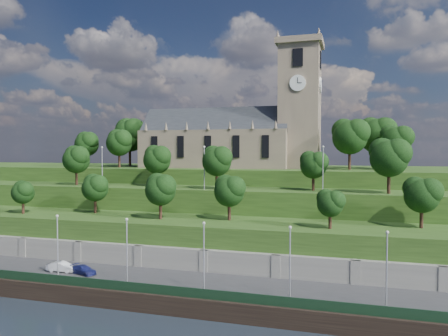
% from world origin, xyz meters
% --- Properties ---
extents(ground, '(320.00, 320.00, 0.00)m').
position_xyz_m(ground, '(0.00, 0.00, 0.00)').
color(ground, black).
rests_on(ground, ground).
extents(promenade, '(160.00, 12.00, 2.00)m').
position_xyz_m(promenade, '(0.00, 6.00, 1.00)').
color(promenade, '#2D2D30').
rests_on(promenade, ground).
extents(quay_wall, '(160.00, 0.50, 2.20)m').
position_xyz_m(quay_wall, '(0.00, -0.05, 1.10)').
color(quay_wall, black).
rests_on(quay_wall, ground).
extents(fence, '(160.00, 0.10, 1.20)m').
position_xyz_m(fence, '(0.00, 0.60, 2.60)').
color(fence, '#15301C').
rests_on(fence, promenade).
extents(retaining_wall, '(160.00, 2.10, 5.00)m').
position_xyz_m(retaining_wall, '(0.00, 11.97, 2.50)').
color(retaining_wall, slate).
rests_on(retaining_wall, ground).
extents(embankment_lower, '(160.00, 12.00, 8.00)m').
position_xyz_m(embankment_lower, '(0.00, 18.00, 4.00)').
color(embankment_lower, '#254416').
rests_on(embankment_lower, ground).
extents(embankment_upper, '(160.00, 10.00, 12.00)m').
position_xyz_m(embankment_upper, '(0.00, 29.00, 6.00)').
color(embankment_upper, '#254416').
rests_on(embankment_upper, ground).
extents(hilltop, '(160.00, 32.00, 15.00)m').
position_xyz_m(hilltop, '(0.00, 50.00, 7.50)').
color(hilltop, '#254416').
rests_on(hilltop, ground).
extents(church, '(38.60, 12.35, 27.60)m').
position_xyz_m(church, '(0.79, 45.98, 22.52)').
color(church, '#705F4E').
rests_on(church, hilltop).
extents(trees_lower, '(67.53, 8.26, 7.19)m').
position_xyz_m(trees_lower, '(3.35, 18.37, 12.57)').
color(trees_lower, black).
rests_on(trees_lower, embankment_lower).
extents(trees_upper, '(62.97, 8.52, 8.70)m').
position_xyz_m(trees_upper, '(3.70, 28.06, 17.34)').
color(trees_upper, black).
rests_on(trees_upper, embankment_upper).
extents(trees_hilltop, '(72.55, 16.38, 11.46)m').
position_xyz_m(trees_hilltop, '(1.41, 45.45, 21.81)').
color(trees_hilltop, black).
rests_on(trees_hilltop, hilltop).
extents(lamp_posts_promenade, '(60.36, 0.36, 8.46)m').
position_xyz_m(lamp_posts_promenade, '(-2.00, 2.50, 6.85)').
color(lamp_posts_promenade, '#B2B2B7').
rests_on(lamp_posts_promenade, promenade).
extents(lamp_posts_upper, '(40.36, 0.36, 7.48)m').
position_xyz_m(lamp_posts_upper, '(0.00, 26.00, 16.34)').
color(lamp_posts_upper, '#B2B2B7').
rests_on(lamp_posts_upper, embankment_upper).
extents(car_middle, '(4.20, 1.67, 1.36)m').
position_xyz_m(car_middle, '(-13.84, 5.74, 2.68)').
color(car_middle, silver).
rests_on(car_middle, promenade).
extents(car_right, '(4.31, 2.78, 1.16)m').
position_xyz_m(car_right, '(-10.27, 5.58, 2.58)').
color(car_right, navy).
rests_on(car_right, promenade).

